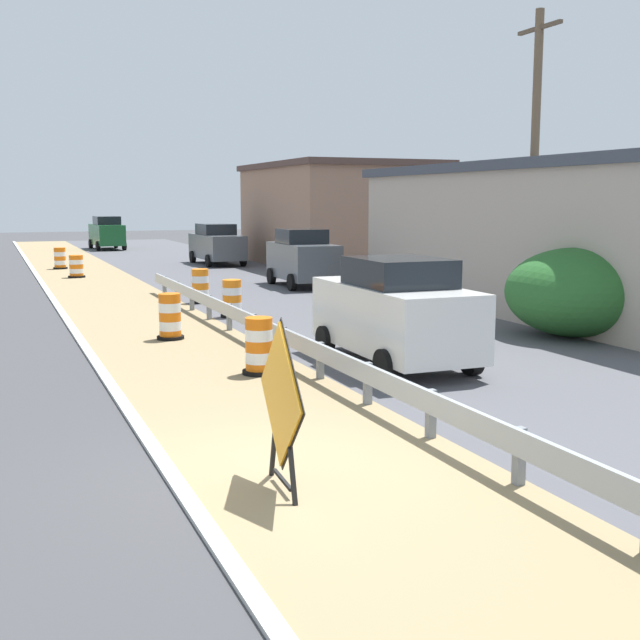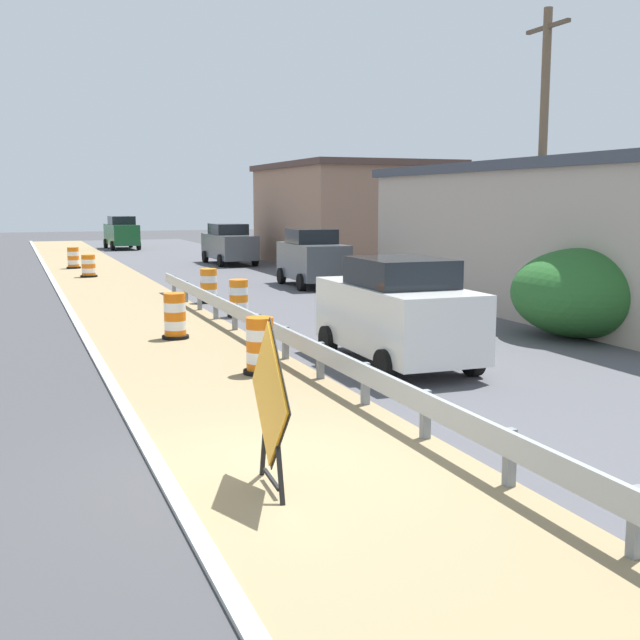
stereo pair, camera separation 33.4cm
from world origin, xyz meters
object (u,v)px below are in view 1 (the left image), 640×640
(traffic_barrel_nearest, at_px, (259,348))
(car_lead_near_lane, at_px, (395,312))
(warning_sign_diamond, at_px, (281,400))
(car_trailing_near_lane, at_px, (217,244))
(car_lead_far_lane, at_px, (107,233))
(car_mid_far_lane, at_px, (303,258))
(traffic_barrel_far, at_px, (200,288))
(utility_pole_near, at_px, (534,162))
(traffic_barrel_farthest, at_px, (60,259))
(traffic_barrel_close, at_px, (170,319))
(traffic_barrel_farther, at_px, (76,268))
(traffic_barrel_mid, at_px, (232,300))

(traffic_barrel_nearest, relative_size, car_lead_near_lane, 0.25)
(warning_sign_diamond, distance_m, car_trailing_near_lane, 33.39)
(car_lead_near_lane, height_order, car_lead_far_lane, car_lead_far_lane)
(traffic_barrel_nearest, bearing_deg, car_mid_far_lane, 65.75)
(car_lead_far_lane, height_order, car_mid_far_lane, car_lead_far_lane)
(traffic_barrel_far, height_order, utility_pole_near, utility_pole_near)
(warning_sign_diamond, bearing_deg, utility_pole_near, -133.24)
(traffic_barrel_nearest, distance_m, car_trailing_near_lane, 27.06)
(traffic_barrel_farthest, height_order, car_mid_far_lane, car_mid_far_lane)
(traffic_barrel_close, relative_size, car_lead_near_lane, 0.25)
(traffic_barrel_farther, bearing_deg, traffic_barrel_farthest, 93.34)
(traffic_barrel_farthest, xyz_separation_m, car_mid_far_lane, (8.09, -11.92, 0.64))
(traffic_barrel_far, bearing_deg, traffic_barrel_nearest, -98.25)
(car_lead_near_lane, height_order, car_trailing_near_lane, car_lead_near_lane)
(traffic_barrel_close, bearing_deg, traffic_barrel_farther, 91.63)
(traffic_barrel_far, distance_m, traffic_barrel_farthest, 15.71)
(traffic_barrel_farthest, relative_size, car_lead_far_lane, 0.23)
(warning_sign_diamond, height_order, car_lead_near_lane, car_lead_near_lane)
(warning_sign_diamond, xyz_separation_m, traffic_barrel_mid, (3.39, 13.70, -0.58))
(traffic_barrel_far, bearing_deg, traffic_barrel_close, -110.03)
(traffic_barrel_nearest, relative_size, traffic_barrel_far, 0.99)
(warning_sign_diamond, xyz_separation_m, traffic_barrel_nearest, (1.72, 6.10, -0.57))
(traffic_barrel_farthest, distance_m, car_mid_far_lane, 14.42)
(traffic_barrel_mid, bearing_deg, car_mid_far_lane, 54.90)
(warning_sign_diamond, xyz_separation_m, car_lead_far_lane, (4.49, 47.77, 0.05))
(traffic_barrel_far, height_order, car_trailing_near_lane, car_trailing_near_lane)
(traffic_barrel_close, height_order, car_mid_far_lane, car_mid_far_lane)
(warning_sign_diamond, xyz_separation_m, traffic_barrel_far, (3.33, 17.17, -0.57))
(car_mid_far_lane, xyz_separation_m, utility_pole_near, (2.90, -10.36, 3.29))
(traffic_barrel_far, relative_size, car_lead_far_lane, 0.24)
(traffic_barrel_farthest, bearing_deg, warning_sign_diamond, -90.34)
(car_lead_far_lane, bearing_deg, traffic_barrel_nearest, 173.95)
(warning_sign_diamond, bearing_deg, traffic_barrel_farther, -86.83)
(car_mid_far_lane, relative_size, utility_pole_near, 0.48)
(traffic_barrel_far, height_order, traffic_barrel_farthest, traffic_barrel_far)
(traffic_barrel_nearest, xyz_separation_m, utility_pole_near, (9.46, 4.18, 3.89))
(traffic_barrel_close, relative_size, car_mid_far_lane, 0.27)
(warning_sign_diamond, relative_size, car_mid_far_lane, 0.50)
(traffic_barrel_farther, xyz_separation_m, car_lead_near_lane, (4.09, -21.82, 0.66))
(car_lead_near_lane, bearing_deg, traffic_barrel_close, 37.88)
(traffic_barrel_nearest, distance_m, traffic_barrel_far, 11.19)
(car_lead_far_lane, bearing_deg, utility_pole_near, -172.14)
(traffic_barrel_close, height_order, car_lead_near_lane, car_lead_near_lane)
(traffic_barrel_nearest, xyz_separation_m, traffic_barrel_farthest, (-1.53, 26.47, -0.03))
(utility_pole_near, bearing_deg, traffic_barrel_farthest, 116.25)
(traffic_barrel_close, xyz_separation_m, car_mid_far_lane, (7.32, 9.98, 0.60))
(car_mid_far_lane, bearing_deg, warning_sign_diamond, -19.67)
(warning_sign_diamond, relative_size, traffic_barrel_mid, 1.89)
(traffic_barrel_farthest, distance_m, car_lead_near_lane, 27.04)
(traffic_barrel_far, height_order, traffic_barrel_farther, traffic_barrel_far)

